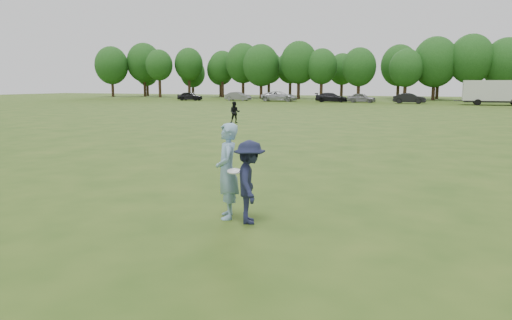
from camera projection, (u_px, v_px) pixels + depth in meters
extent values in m
plane|color=#2B4A14|center=(259.00, 229.00, 8.84)|extent=(200.00, 200.00, 0.00)
imported|color=#85ADCD|center=(227.00, 171.00, 9.43)|extent=(0.75, 0.86, 1.99)
imported|color=#1A1E39|center=(250.00, 182.00, 9.11)|extent=(1.00, 1.24, 1.68)
imported|color=black|center=(235.00, 112.00, 32.39)|extent=(0.88, 0.77, 1.53)
imported|color=black|center=(190.00, 96.00, 75.60)|extent=(4.25, 1.86, 1.42)
imported|color=slate|center=(238.00, 96.00, 74.78)|extent=(4.41, 1.84, 1.42)
imported|color=#B9BABE|center=(279.00, 96.00, 71.85)|extent=(5.88, 3.08, 1.58)
imported|color=black|center=(331.00, 97.00, 68.99)|extent=(5.05, 2.47, 1.41)
imported|color=gray|center=(361.00, 98.00, 67.03)|extent=(4.21, 1.87, 1.41)
imported|color=black|center=(410.00, 98.00, 63.95)|extent=(4.51, 1.85, 1.45)
cylinder|color=white|center=(234.00, 171.00, 9.05)|extent=(0.30, 0.29, 0.09)
cube|color=silver|center=(497.00, 90.00, 58.73)|extent=(8.00, 2.50, 2.60)
cube|color=black|center=(496.00, 101.00, 58.97)|extent=(7.60, 2.30, 0.25)
cylinder|color=black|center=(478.00, 102.00, 58.62)|extent=(0.80, 0.25, 0.80)
cylinder|color=black|center=(476.00, 102.00, 60.92)|extent=(0.80, 0.25, 0.80)
cube|color=#333333|center=(459.00, 101.00, 60.53)|extent=(1.20, 0.15, 0.12)
cylinder|color=#332114|center=(113.00, 88.00, 96.56)|extent=(0.56, 0.56, 3.63)
ellipsoid|color=#1B4316|center=(112.00, 65.00, 95.78)|extent=(6.88, 6.88, 7.91)
cylinder|color=#332114|center=(145.00, 87.00, 98.51)|extent=(0.56, 0.56, 4.13)
ellipsoid|color=#1B4316|center=(144.00, 63.00, 97.66)|extent=(7.25, 7.25, 8.34)
cylinder|color=#332114|center=(160.00, 87.00, 92.99)|extent=(0.56, 0.56, 4.18)
ellipsoid|color=#1B4316|center=(159.00, 65.00, 92.27)|extent=(5.42, 5.42, 6.23)
cylinder|color=#332114|center=(189.00, 87.00, 94.43)|extent=(0.56, 0.56, 4.26)
ellipsoid|color=#1B4316|center=(189.00, 64.00, 93.67)|extent=(5.79, 5.79, 6.66)
cylinder|color=#332114|center=(223.00, 88.00, 93.45)|extent=(0.56, 0.56, 3.91)
ellipsoid|color=#1B4316|center=(222.00, 66.00, 92.74)|extent=(5.47, 5.47, 6.29)
cylinder|color=#332114|center=(243.00, 88.00, 89.94)|extent=(0.56, 0.56, 3.83)
ellipsoid|color=#1B4316|center=(243.00, 63.00, 89.15)|extent=(6.75, 6.75, 7.76)
cylinder|color=#332114|center=(261.00, 90.00, 85.51)|extent=(0.56, 0.56, 3.25)
ellipsoid|color=#1B4316|center=(261.00, 65.00, 84.77)|extent=(6.76, 6.76, 7.78)
cylinder|color=#332114|center=(298.00, 89.00, 83.30)|extent=(0.56, 0.56, 3.71)
ellipsoid|color=#1B4316|center=(299.00, 62.00, 82.52)|extent=(6.68, 6.68, 7.68)
cylinder|color=#332114|center=(321.00, 90.00, 81.43)|extent=(0.56, 0.56, 3.46)
ellipsoid|color=#1B4316|center=(322.00, 66.00, 80.75)|extent=(5.49, 5.49, 6.31)
cylinder|color=#332114|center=(358.00, 91.00, 78.98)|extent=(0.56, 0.56, 3.14)
ellipsoid|color=#1B4316|center=(359.00, 67.00, 78.31)|extent=(5.78, 5.78, 6.64)
cylinder|color=#332114|center=(405.00, 91.00, 76.00)|extent=(0.56, 0.56, 3.01)
ellipsoid|color=#1B4316|center=(406.00, 68.00, 75.36)|extent=(5.46, 5.46, 6.28)
cylinder|color=#332114|center=(433.00, 91.00, 76.59)|extent=(0.56, 0.56, 3.23)
ellipsoid|color=#1B4316|center=(435.00, 62.00, 75.81)|extent=(7.29, 7.29, 8.38)
cylinder|color=#332114|center=(469.00, 89.00, 74.52)|extent=(0.56, 0.56, 3.77)
ellipsoid|color=#1B4316|center=(471.00, 59.00, 73.72)|extent=(6.95, 6.95, 8.00)
cylinder|color=#332114|center=(504.00, 91.00, 73.26)|extent=(0.56, 0.56, 3.33)
ellipsoid|color=#1B4316|center=(506.00, 62.00, 72.52)|extent=(6.71, 6.71, 7.71)
cylinder|color=#332114|center=(148.00, 89.00, 104.22)|extent=(0.56, 0.56, 2.97)
ellipsoid|color=#1B4316|center=(147.00, 74.00, 103.63)|extent=(4.85, 4.85, 5.58)
cylinder|color=#332114|center=(193.00, 90.00, 101.29)|extent=(0.56, 0.56, 2.73)
ellipsoid|color=#1B4316|center=(193.00, 73.00, 100.68)|extent=(5.45, 5.45, 6.27)
cylinder|color=#332114|center=(221.00, 89.00, 97.09)|extent=(0.56, 0.56, 3.25)
ellipsoid|color=#1B4316|center=(220.00, 70.00, 96.42)|extent=(5.68, 5.68, 6.53)
cylinder|color=#332114|center=(269.00, 88.00, 96.31)|extent=(0.56, 0.56, 3.62)
ellipsoid|color=#1B4316|center=(269.00, 68.00, 95.60)|extent=(5.80, 5.80, 6.67)
cylinder|color=#332114|center=(290.00, 88.00, 92.01)|extent=(0.56, 0.56, 3.61)
ellipsoid|color=#1B4316|center=(290.00, 67.00, 91.32)|extent=(5.58, 5.58, 6.42)
cylinder|color=#332114|center=(341.00, 89.00, 88.86)|extent=(0.56, 0.56, 3.29)
ellipsoid|color=#1B4316|center=(342.00, 69.00, 88.21)|extent=(5.30, 5.30, 6.09)
cylinder|color=#332114|center=(398.00, 90.00, 86.49)|extent=(0.56, 0.56, 3.28)
ellipsoid|color=#1B4316|center=(399.00, 65.00, 85.74)|extent=(6.78, 6.78, 7.79)
cylinder|color=#332114|center=(437.00, 90.00, 82.60)|extent=(0.56, 0.56, 3.11)
ellipsoid|color=#1B4316|center=(439.00, 69.00, 81.97)|extent=(5.34, 5.34, 6.14)
cylinder|color=#332114|center=(494.00, 89.00, 80.51)|extent=(0.56, 0.56, 3.50)
ellipsoid|color=#1B4316|center=(496.00, 68.00, 79.88)|extent=(4.82, 4.82, 5.54)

